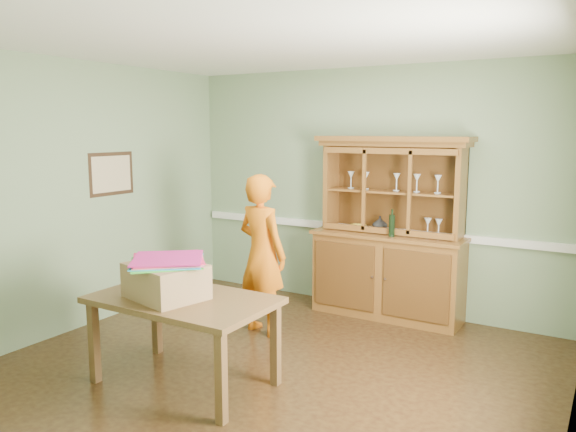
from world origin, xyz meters
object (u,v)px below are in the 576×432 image
Objects in this scene: china_hutch at (389,254)px; dining_table at (183,307)px; person at (262,254)px; cardboard_box at (166,281)px.

dining_table is at bearing -108.30° from china_hutch.
person is at bearing 94.82° from dining_table.
cardboard_box is (-0.90, -2.48, 0.16)m from china_hutch.
person is (-0.90, -1.12, 0.11)m from china_hutch.
dining_table is 0.25m from cardboard_box.
china_hutch is 1.22× the size of person.
cardboard_box is at bearing -109.96° from china_hutch.
china_hutch is 1.36× the size of dining_table.
china_hutch reaches higher than dining_table.
china_hutch is at bearing 70.04° from cardboard_box.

